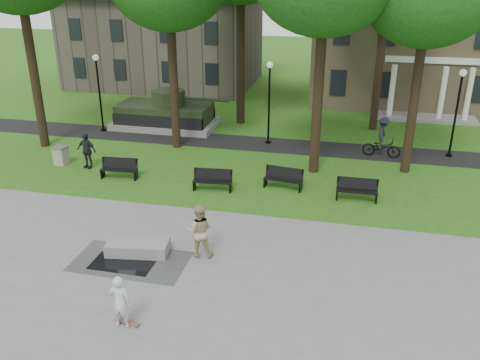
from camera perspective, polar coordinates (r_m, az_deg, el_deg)
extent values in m
plane|color=#265614|center=(19.04, -4.83, -7.51)|extent=(120.00, 120.00, 0.00)
cube|color=gray|center=(15.22, -10.70, -16.77)|extent=(22.00, 16.00, 0.02)
cube|color=black|center=(29.66, 2.12, 4.07)|extent=(44.00, 2.60, 0.01)
cube|color=#9E8460|center=(42.22, 19.95, 14.06)|extent=(16.00, 11.00, 8.00)
cube|color=silver|center=(36.85, 20.74, 12.49)|extent=(6.00, 0.30, 0.40)
cube|color=#4C443D|center=(45.48, -8.36, 15.19)|extent=(15.00, 10.00, 7.20)
cylinder|color=black|center=(30.43, -22.22, 11.61)|extent=(0.52, 0.52, 8.96)
cylinder|color=black|center=(28.38, -7.49, 11.38)|extent=(0.48, 0.48, 8.00)
cylinder|color=black|center=(24.74, 8.79, 9.96)|extent=(0.50, 0.50, 8.32)
cylinder|color=black|center=(25.88, 19.02, 8.83)|extent=(0.46, 0.46, 7.68)
cylinder|color=black|center=(32.76, 0.07, 14.26)|extent=(0.54, 0.54, 9.28)
cylinder|color=black|center=(32.53, 15.43, 12.83)|extent=(0.50, 0.50, 8.64)
cylinder|color=black|center=(32.60, -15.46, 9.02)|extent=(0.12, 0.12, 4.40)
sphere|color=silver|center=(32.14, -15.91, 13.08)|extent=(0.36, 0.36, 0.36)
cylinder|color=black|center=(33.15, -15.08, 5.48)|extent=(0.32, 0.32, 0.16)
cylinder|color=black|center=(29.22, 3.27, 8.25)|extent=(0.12, 0.12, 4.40)
sphere|color=silver|center=(28.71, 3.38, 12.79)|extent=(0.36, 0.36, 0.36)
cylinder|color=black|center=(29.83, 3.18, 4.31)|extent=(0.32, 0.32, 0.16)
cylinder|color=black|center=(29.33, 23.02, 6.49)|extent=(0.12, 0.12, 4.40)
sphere|color=silver|center=(28.82, 23.75, 10.96)|extent=(0.36, 0.36, 0.36)
cylinder|color=black|center=(29.94, 22.40, 2.61)|extent=(0.32, 0.32, 0.16)
cube|color=gray|center=(33.17, -8.36, 6.26)|extent=(6.50, 3.40, 0.40)
cube|color=#242E18|center=(32.96, -8.43, 7.51)|extent=(5.80, 2.80, 1.10)
cube|color=black|center=(31.81, -9.28, 6.51)|extent=(5.80, 0.35, 0.70)
cube|color=black|center=(34.23, -7.61, 7.79)|extent=(5.80, 0.35, 0.70)
cylinder|color=#242E18|center=(32.61, -8.04, 9.18)|extent=(2.10, 2.10, 0.90)
cylinder|color=#242E18|center=(31.88, -4.12, 9.02)|extent=(3.20, 0.18, 0.18)
cube|color=black|center=(18.43, -13.03, -9.14)|extent=(2.20, 1.20, 0.00)
cube|color=gray|center=(18.85, -11.39, -7.41)|extent=(2.32, 1.31, 0.45)
cube|color=brown|center=(15.69, -12.53, -15.34)|extent=(0.81, 0.37, 0.07)
imported|color=silver|center=(15.15, -13.32, -13.17)|extent=(0.65, 0.46, 1.68)
imported|color=tan|center=(18.00, -4.56, -5.69)|extent=(1.09, 0.92, 2.01)
imported|color=#1F232A|center=(27.01, -16.86, 3.20)|extent=(1.15, 0.63, 1.86)
imported|color=black|center=(28.55, 15.59, 3.55)|extent=(2.08, 0.93, 1.06)
imported|color=black|center=(28.31, 15.77, 5.08)|extent=(0.78, 1.20, 1.76)
cube|color=black|center=(25.36, -13.45, 1.12)|extent=(1.83, 0.58, 0.05)
cube|color=black|center=(25.44, -13.30, 1.93)|extent=(1.81, 0.28, 0.50)
cube|color=black|center=(25.82, -15.10, 0.80)|extent=(0.09, 0.45, 0.45)
cube|color=black|center=(25.09, -11.66, 0.49)|extent=(0.09, 0.45, 0.45)
cube|color=black|center=(23.37, -3.12, -0.17)|extent=(1.83, 0.60, 0.05)
cube|color=black|center=(23.45, -2.99, 0.71)|extent=(1.81, 0.30, 0.50)
cube|color=black|center=(23.69, -5.09, -0.49)|extent=(0.10, 0.45, 0.45)
cube|color=black|center=(23.26, -1.09, -0.87)|extent=(0.10, 0.45, 0.45)
cube|color=black|center=(23.61, 4.86, 0.02)|extent=(1.85, 0.71, 0.05)
cube|color=black|center=(23.70, 4.96, 0.89)|extent=(1.80, 0.41, 0.50)
cube|color=black|center=(23.82, 2.82, -0.30)|extent=(0.12, 0.45, 0.45)
cube|color=black|center=(23.61, 6.88, -0.66)|extent=(0.12, 0.45, 0.45)
cube|color=black|center=(22.93, 12.99, -1.24)|extent=(1.80, 0.46, 0.05)
cube|color=black|center=(23.01, 13.06, -0.34)|extent=(1.80, 0.17, 0.50)
cube|color=black|center=(23.02, 10.83, -1.57)|extent=(0.06, 0.45, 0.45)
cube|color=black|center=(23.05, 15.04, -1.94)|extent=(0.06, 0.45, 0.45)
cube|color=gray|center=(28.06, -19.45, 2.55)|extent=(0.66, 0.66, 0.90)
cube|color=#4C4C4C|center=(27.91, -19.58, 3.48)|extent=(0.72, 0.72, 0.06)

